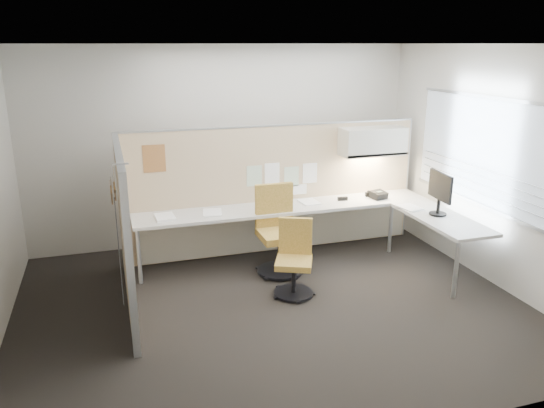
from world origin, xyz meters
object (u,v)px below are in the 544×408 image
object	(u,v)px
chair_left	(278,233)
phone	(378,195)
monitor	(440,191)
chair_right	(294,260)
desk	(313,216)

from	to	relation	value
chair_left	phone	world-z (taller)	chair_left
monitor	chair_right	bearing A→B (deg)	98.42
desk	chair_left	xyz separation A→B (m)	(-0.57, -0.25, -0.09)
desk	monitor	world-z (taller)	monitor
desk	chair_right	distance (m)	1.09
monitor	phone	distance (m)	1.00
monitor	desk	bearing A→B (deg)	65.14
desk	chair_left	world-z (taller)	chair_left
desk	chair_left	distance (m)	0.62
desk	phone	bearing A→B (deg)	5.54
chair_left	chair_right	size ratio (longest dim) A/B	1.26
chair_left	phone	distance (m)	1.64
monitor	phone	world-z (taller)	monitor
chair_right	chair_left	bearing A→B (deg)	112.59
chair_right	monitor	bearing A→B (deg)	27.44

